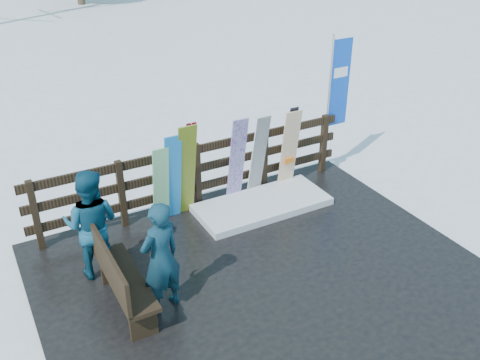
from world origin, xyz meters
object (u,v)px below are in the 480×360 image
snowboard_2 (186,171)px  rental_flag (337,88)px  person_front (161,258)px  bench (119,277)px  person_back (92,224)px  snowboard_5 (289,150)px  snowboard_3 (237,161)px  snowboard_1 (161,186)px  snowboard_0 (173,178)px  snowboard_4 (258,156)px

snowboard_2 → rental_flag: size_ratio=0.65×
snowboard_2 → person_front: bearing=-121.9°
bench → snowboard_2: snowboard_2 is taller
person_back → snowboard_5: bearing=-137.5°
snowboard_3 → rental_flag: 2.37m
snowboard_2 → snowboard_3: bearing=0.0°
snowboard_1 → snowboard_2: size_ratio=0.82×
snowboard_0 → bench: bearing=-130.6°
snowboard_2 → rental_flag: (3.13, 0.27, 0.77)m
snowboard_5 → snowboard_1: bearing=180.0°
snowboard_0 → snowboard_3: size_ratio=0.97×
snowboard_4 → snowboard_5: bearing=0.0°
rental_flag → person_back: rental_flag is taller
snowboard_0 → snowboard_4: bearing=0.0°
rental_flag → person_back: (-4.85, -1.04, -0.80)m
snowboard_4 → snowboard_2: bearing=-180.0°
snowboard_4 → snowboard_5: 0.63m
snowboard_2 → rental_flag: 3.23m
snowboard_3 → snowboard_5: snowboard_3 is taller
snowboard_1 → snowboard_4: (1.77, -0.00, 0.09)m
bench → snowboard_5: size_ratio=0.99×
person_front → person_back: 1.24m
snowboard_0 → person_front: person_front is taller
person_front → bench: bearing=-41.5°
rental_flag → snowboard_0: bearing=-175.4°
snowboard_0 → person_back: 1.68m
rental_flag → snowboard_5: bearing=-166.9°
bench → snowboard_3: size_ratio=0.93×
snowboard_0 → snowboard_5: snowboard_0 is taller
bench → snowboard_0: size_ratio=0.96×
snowboard_5 → rental_flag: 1.47m
snowboard_3 → snowboard_4: bearing=0.0°
bench → person_front: person_front is taller
snowboard_2 → snowboard_3: (0.92, 0.00, -0.04)m
snowboard_1 → person_front: 2.02m
snowboard_0 → snowboard_2: bearing=-0.0°
bench → snowboard_4: snowboard_4 is taller
snowboard_4 → rental_flag: rental_flag is taller
snowboard_1 → snowboard_4: bearing=-0.0°
snowboard_1 → bench: bearing=-126.3°
snowboard_1 → snowboard_4: 1.78m
bench → snowboard_1: (1.22, 1.66, 0.17)m
snowboard_3 → snowboard_0: bearing=180.0°
bench → snowboard_0: (1.42, 1.66, 0.25)m
snowboard_0 → person_back: size_ratio=0.96×
snowboard_2 → snowboard_4: snowboard_2 is taller
bench → person_front: size_ratio=0.97×
bench → person_back: person_back is taller
snowboard_4 → snowboard_5: snowboard_4 is taller
bench → person_front: 0.59m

